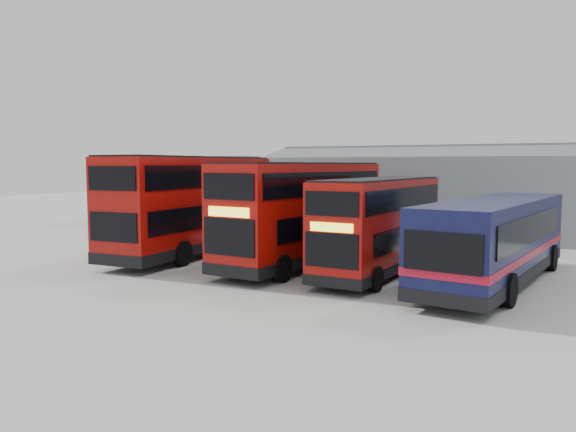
{
  "coord_description": "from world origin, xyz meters",
  "views": [
    {
      "loc": [
        11.69,
        -19.36,
        4.53
      ],
      "look_at": [
        0.25,
        4.53,
        2.1
      ],
      "focal_mm": 35.0,
      "sensor_mm": 36.0,
      "label": 1
    }
  ],
  "objects_px": {
    "maintenance_shed": "(494,194)",
    "panel_van": "(146,207)",
    "double_decker_centre": "(304,214)",
    "double_decker_right": "(380,227)",
    "single_decker_blue": "(496,242)",
    "double_decker_left": "(194,206)",
    "office_block": "(200,189)"
  },
  "relations": [
    {
      "from": "maintenance_shed",
      "to": "panel_van",
      "type": "relative_size",
      "value": 5.3
    },
    {
      "from": "double_decker_centre",
      "to": "double_decker_right",
      "type": "relative_size",
      "value": 1.17
    },
    {
      "from": "maintenance_shed",
      "to": "single_decker_blue",
      "type": "relative_size",
      "value": 2.51
    },
    {
      "from": "maintenance_shed",
      "to": "single_decker_blue",
      "type": "height_order",
      "value": "maintenance_shed"
    },
    {
      "from": "double_decker_right",
      "to": "panel_van",
      "type": "distance_m",
      "value": 23.75
    },
    {
      "from": "double_decker_left",
      "to": "single_decker_blue",
      "type": "relative_size",
      "value": 0.97
    },
    {
      "from": "single_decker_blue",
      "to": "double_decker_centre",
      "type": "bearing_deg",
      "value": 4.52
    },
    {
      "from": "maintenance_shed",
      "to": "single_decker_blue",
      "type": "distance_m",
      "value": 17.12
    },
    {
      "from": "double_decker_centre",
      "to": "panel_van",
      "type": "xyz_separation_m",
      "value": [
        -17.47,
        10.13,
        -0.96
      ]
    },
    {
      "from": "double_decker_right",
      "to": "single_decker_blue",
      "type": "distance_m",
      "value": 4.54
    },
    {
      "from": "double_decker_right",
      "to": "maintenance_shed",
      "type": "bearing_deg",
      "value": 84.8
    },
    {
      "from": "double_decker_centre",
      "to": "single_decker_blue",
      "type": "bearing_deg",
      "value": 2.0
    },
    {
      "from": "double_decker_centre",
      "to": "double_decker_right",
      "type": "height_order",
      "value": "double_decker_centre"
    },
    {
      "from": "double_decker_left",
      "to": "office_block",
      "type": "bearing_deg",
      "value": -57.84
    },
    {
      "from": "office_block",
      "to": "double_decker_right",
      "type": "distance_m",
      "value": 24.31
    },
    {
      "from": "maintenance_shed",
      "to": "double_decker_centre",
      "type": "xyz_separation_m",
      "value": [
        -6.55,
        -16.36,
        -0.3
      ]
    },
    {
      "from": "double_decker_left",
      "to": "double_decker_centre",
      "type": "height_order",
      "value": "double_decker_left"
    },
    {
      "from": "panel_van",
      "to": "maintenance_shed",
      "type": "bearing_deg",
      "value": 23.81
    },
    {
      "from": "office_block",
      "to": "panel_van",
      "type": "relative_size",
      "value": 2.14
    },
    {
      "from": "maintenance_shed",
      "to": "double_decker_right",
      "type": "xyz_separation_m",
      "value": [
        -2.83,
        -16.93,
        -0.62
      ]
    },
    {
      "from": "maintenance_shed",
      "to": "single_decker_blue",
      "type": "bearing_deg",
      "value": -84.31
    },
    {
      "from": "maintenance_shed",
      "to": "single_decker_blue",
      "type": "xyz_separation_m",
      "value": [
        1.69,
        -17.01,
        -1.0
      ]
    },
    {
      "from": "double_decker_left",
      "to": "panel_van",
      "type": "distance_m",
      "value": 15.09
    },
    {
      "from": "maintenance_shed",
      "to": "double_decker_centre",
      "type": "distance_m",
      "value": 17.62
    },
    {
      "from": "maintenance_shed",
      "to": "double_decker_right",
      "type": "bearing_deg",
      "value": -99.48
    },
    {
      "from": "double_decker_centre",
      "to": "single_decker_blue",
      "type": "xyz_separation_m",
      "value": [
        8.24,
        -0.65,
        -0.7
      ]
    },
    {
      "from": "office_block",
      "to": "single_decker_blue",
      "type": "distance_m",
      "value": 28.06
    },
    {
      "from": "office_block",
      "to": "double_decker_right",
      "type": "xyz_separation_m",
      "value": [
        19.17,
        -14.93,
        -0.6
      ]
    },
    {
      "from": "double_decker_left",
      "to": "double_decker_right",
      "type": "distance_m",
      "value": 9.9
    },
    {
      "from": "single_decker_blue",
      "to": "maintenance_shed",
      "type": "bearing_deg",
      "value": -75.3
    },
    {
      "from": "double_decker_centre",
      "to": "panel_van",
      "type": "relative_size",
      "value": 1.94
    },
    {
      "from": "office_block",
      "to": "double_decker_centre",
      "type": "xyz_separation_m",
      "value": [
        15.45,
        -14.35,
        -0.28
      ]
    }
  ]
}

